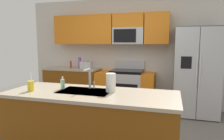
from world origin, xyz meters
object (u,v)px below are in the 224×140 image
Objects in this scene: pepper_mill at (71,64)px; refrigerator at (196,72)px; bottle_purple at (80,63)px; range_oven at (125,89)px; toaster at (86,65)px; paper_towel_roll at (111,83)px; sink_faucet at (89,77)px; drink_cup_yellow at (31,86)px; soap_dispenser at (63,84)px.

refrigerator is at bearing -1.35° from pepper_mill.
refrigerator is 2.69m from bottle_purple.
range_oven is at bearing 177.30° from refrigerator.
paper_towel_roll reaches higher than toaster.
bottle_purple is 0.98× the size of sink_faucet.
pepper_mill is at bearing 105.80° from drink_cup_yellow.
toaster is 1.53× the size of pepper_mill.
paper_towel_roll is (-1.23, -2.12, 0.09)m from refrigerator.
refrigerator is at bearing -0.45° from toaster.
bottle_purple is at bearing -0.33° from pepper_mill.
sink_faucet is at bearing -127.71° from refrigerator.
range_oven is 4.86× the size of toaster.
soap_dispenser is at bearing -131.94° from refrigerator.
bottle_purple is 2.37m from sink_faucet.
soap_dispenser is 0.68m from paper_towel_roll.
refrigerator is 7.34× the size of drink_cup_yellow.
bottle_purple is (-0.19, 0.05, 0.05)m from toaster.
paper_towel_roll is (0.33, -0.09, -0.05)m from sink_faucet.
soap_dispenser is (1.02, -2.20, -0.02)m from pepper_mill.
toaster is 0.99× the size of sink_faucet.
paper_towel_roll is at bearing -52.04° from pepper_mill.
sink_faucet is (-0.04, -2.10, 0.62)m from range_oven.
refrigerator is at bearing 46.39° from drink_cup_yellow.
pepper_mill is at bearing -179.90° from range_oven.
drink_cup_yellow is at bearing -153.73° from sink_faucet.
refrigerator is 2.56m from sink_faucet.
sink_faucet is 0.77m from drink_cup_yellow.
toaster is (-0.97, -0.05, 0.55)m from range_oven.
sink_faucet is at bearing 17.10° from soap_dispenser.
toaster is at bearing -176.90° from range_oven.
soap_dispenser is at bearing 34.54° from drink_cup_yellow.
bottle_purple is 1.63× the size of soap_dispenser.
paper_towel_roll reaches higher than soap_dispenser.
range_oven is at bearing 0.10° from pepper_mill.
refrigerator reaches higher than soap_dispenser.
bottle_purple is 2.33m from soap_dispenser.
soap_dispenser is at bearing -178.69° from paper_towel_roll.
bottle_purple is (-1.16, -0.00, 0.60)m from range_oven.
range_oven is at bearing 73.45° from drink_cup_yellow.
toaster is (-2.50, 0.02, 0.07)m from refrigerator.
bottle_purple reaches higher than toaster.
pepper_mill is at bearing 178.65° from refrigerator.
pepper_mill is 0.66× the size of bottle_purple.
sink_faucet is 0.35m from paper_towel_roll.
sink_faucet is 0.38m from soap_dispenser.
pepper_mill is 2.50m from sink_faucet.
drink_cup_yellow is at bearing -84.08° from toaster.
drink_cup_yellow is at bearing -166.41° from paper_towel_roll.
toaster is 2.25m from sink_faucet.
pepper_mill is (-1.41, -0.00, 0.55)m from range_oven.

